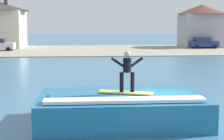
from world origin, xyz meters
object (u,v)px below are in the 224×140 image
surfboard (126,93)px  surfer (127,69)px  car_far_shore (204,43)px  house_gabled_white (202,24)px  wave_crest (121,108)px

surfboard → surfer: size_ratio=1.36×
car_far_shore → house_gabled_white: size_ratio=0.51×
surfer → house_gabled_white: size_ratio=0.19×
house_gabled_white → car_far_shore: bearing=-102.7°
surfboard → house_gabled_white: house_gabled_white is taller
surfboard → house_gabled_white: (18.70, 47.28, 2.71)m
wave_crest → car_far_shore: size_ratio=1.50×
surfboard → surfer: 0.93m
car_far_shore → surfer: bearing=-112.3°
house_gabled_white → surfer: bearing=-111.5°
surfboard → wave_crest: bearing=120.7°
wave_crest → house_gabled_white: house_gabled_white is taller
wave_crest → surfer: bearing=-51.2°
surfer → car_far_shore: bearing=67.7°
car_far_shore → house_gabled_white: house_gabled_white is taller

